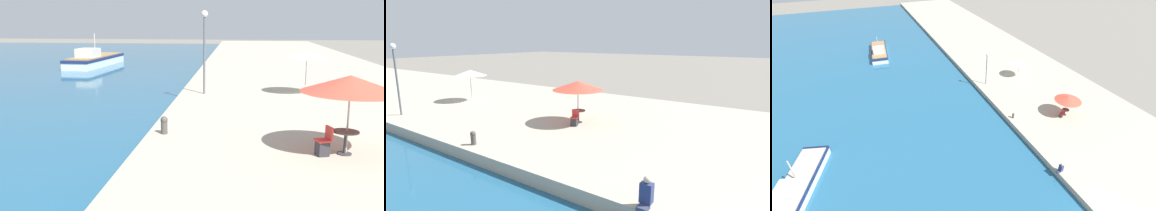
% 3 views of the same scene
% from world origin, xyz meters
% --- Properties ---
extents(quay_promenade, '(16.00, 90.00, 0.61)m').
position_xyz_m(quay_promenade, '(8.00, 37.00, 0.30)').
color(quay_promenade, '#B2A893').
rests_on(quay_promenade, ground_plane).
extents(cafe_umbrella_pink, '(2.99, 2.99, 2.45)m').
position_xyz_m(cafe_umbrella_pink, '(6.64, 12.63, 2.79)').
color(cafe_umbrella_pink, '#B7B7B7').
rests_on(cafe_umbrella_pink, quay_promenade).
extents(cafe_umbrella_white, '(2.51, 2.51, 2.44)m').
position_xyz_m(cafe_umbrella_white, '(6.95, 23.33, 2.82)').
color(cafe_umbrella_white, '#B7B7B7').
rests_on(cafe_umbrella_white, quay_promenade).
extents(cafe_table, '(0.80, 0.80, 0.74)m').
position_xyz_m(cafe_table, '(6.58, 12.55, 1.14)').
color(cafe_table, '#333338').
rests_on(cafe_table, quay_promenade).
extents(cafe_chair_left, '(0.53, 0.51, 0.91)m').
position_xyz_m(cafe_chair_left, '(5.89, 12.34, 0.93)').
color(cafe_chair_left, '#2D2D33').
rests_on(cafe_chair_left, quay_promenade).
extents(person_at_quay, '(0.53, 0.36, 0.98)m').
position_xyz_m(person_at_quay, '(0.21, 5.65, 1.04)').
color(person_at_quay, '#333D5B').
rests_on(person_at_quay, quay_promenade).
extents(mooring_bollard, '(0.26, 0.26, 0.65)m').
position_xyz_m(mooring_bollard, '(0.63, 14.30, 0.95)').
color(mooring_bollard, '#4C4742').
rests_on(mooring_bollard, quay_promenade).
extents(lamppost, '(0.36, 0.36, 4.56)m').
position_xyz_m(lamppost, '(1.38, 22.98, 3.70)').
color(lamppost, '#565B60').
rests_on(lamppost, quay_promenade).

